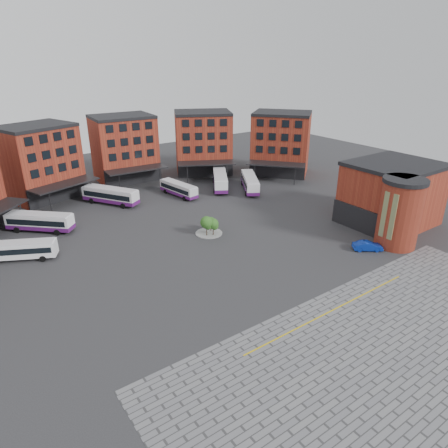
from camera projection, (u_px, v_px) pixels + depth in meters
ground at (244, 266)px, 55.29m from camera, size 160.00×160.00×0.00m
paving_zone at (395, 349)px, 39.83m from camera, size 50.00×22.00×0.02m
yellow_line at (333, 310)px, 45.83m from camera, size 26.00×0.15×0.02m
main_building at (107, 163)px, 78.61m from camera, size 94.14×42.48×14.60m
east_building at (393, 197)px, 66.11m from camera, size 17.40×15.40×10.60m
tree_island at (210, 224)px, 64.29m from camera, size 4.40×4.40×3.37m
bus_a at (20, 249)px, 56.51m from camera, size 9.67×6.39×2.75m
bus_b at (40, 222)px, 65.60m from camera, size 9.75×9.36×3.10m
bus_c at (110, 195)px, 77.46m from camera, size 8.50×11.16×3.26m
bus_d at (179, 189)px, 82.00m from camera, size 3.82×10.07×2.77m
bus_e at (220, 180)px, 86.78m from camera, size 8.70×11.62×3.38m
bus_f at (250, 182)px, 85.31m from camera, size 8.05×11.00×3.18m
blue_car at (368, 246)px, 59.50m from camera, size 4.40×3.76×1.43m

